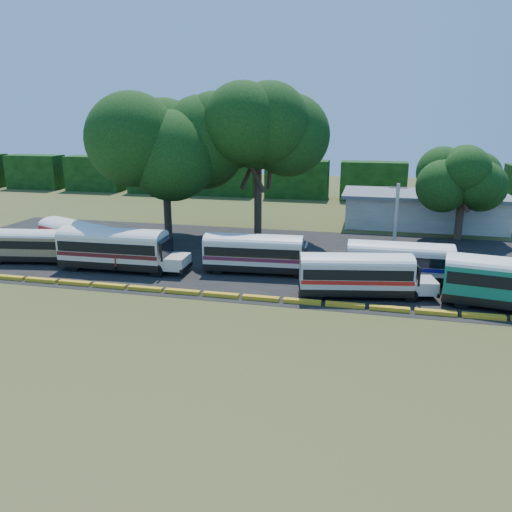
% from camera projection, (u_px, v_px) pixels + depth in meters
% --- Properties ---
extents(ground, '(160.00, 160.00, 0.00)m').
position_uv_depth(ground, '(197.00, 300.00, 36.06)').
color(ground, '#314416').
rests_on(ground, ground).
extents(asphalt_strip, '(64.00, 24.00, 0.02)m').
position_uv_depth(asphalt_strip, '(250.00, 257.00, 47.09)').
color(asphalt_strip, black).
rests_on(asphalt_strip, ground).
extents(curb, '(53.70, 0.45, 0.30)m').
position_uv_depth(curb, '(202.00, 293.00, 36.96)').
color(curb, orange).
rests_on(curb, ground).
extents(terminal_building, '(19.00, 9.00, 4.00)m').
position_uv_depth(terminal_building, '(423.00, 209.00, 59.71)').
color(terminal_building, beige).
rests_on(terminal_building, ground).
extents(treeline_backdrop, '(130.00, 4.00, 6.00)m').
position_uv_depth(treeline_backdrop, '(297.00, 179.00, 80.24)').
color(treeline_backdrop, black).
rests_on(treeline_backdrop, ground).
extents(bus_beige, '(9.45, 3.67, 3.03)m').
position_uv_depth(bus_beige, '(33.00, 244.00, 44.89)').
color(bus_beige, black).
rests_on(bus_beige, ground).
extents(bus_red, '(11.06, 6.65, 3.58)m').
position_uv_depth(bus_red, '(82.00, 239.00, 45.40)').
color(bus_red, black).
rests_on(bus_red, ground).
extents(bus_cream_west, '(11.25, 3.06, 3.68)m').
position_uv_depth(bus_cream_west, '(116.00, 247.00, 42.50)').
color(bus_cream_west, black).
rests_on(bus_cream_west, ground).
extents(bus_cream_east, '(10.25, 3.18, 3.32)m').
position_uv_depth(bus_cream_east, '(256.00, 251.00, 41.81)').
color(bus_cream_east, black).
rests_on(bus_cream_east, ground).
extents(bus_white_red, '(10.18, 4.22, 3.25)m').
position_uv_depth(bus_white_red, '(358.00, 273.00, 36.27)').
color(bus_white_red, black).
rests_on(bus_white_red, ground).
extents(bus_white_blue, '(9.98, 2.66, 3.27)m').
position_uv_depth(bus_white_blue, '(402.00, 260.00, 39.45)').
color(bus_white_blue, black).
rests_on(bus_white_blue, ground).
extents(tree_west, '(11.97, 11.97, 14.63)m').
position_uv_depth(tree_west, '(164.00, 143.00, 50.70)').
color(tree_west, '#322319').
rests_on(tree_west, ground).
extents(tree_center, '(11.60, 11.60, 15.92)m').
position_uv_depth(tree_center, '(258.00, 128.00, 51.12)').
color(tree_center, '#322319').
rests_on(tree_center, ground).
extents(tree_east, '(7.11, 7.11, 9.98)m').
position_uv_depth(tree_east, '(465.00, 171.00, 51.80)').
color(tree_east, '#322319').
rests_on(tree_east, ground).
extents(utility_pole, '(1.60, 0.30, 7.10)m').
position_uv_depth(utility_pole, '(396.00, 222.00, 44.62)').
color(utility_pole, gray).
rests_on(utility_pole, ground).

